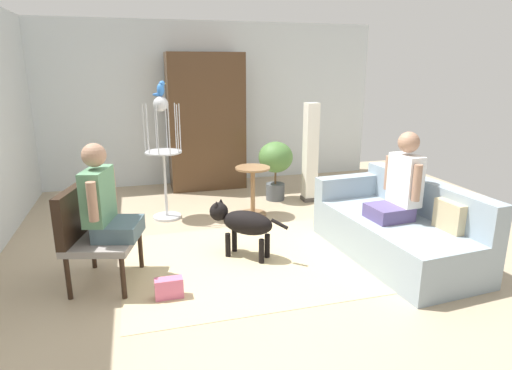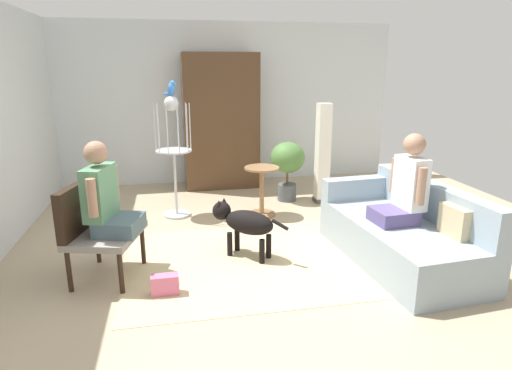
# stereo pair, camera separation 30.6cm
# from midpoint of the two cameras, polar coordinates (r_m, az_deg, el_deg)

# --- Properties ---
(ground_plane) EXTENTS (7.90, 7.90, 0.00)m
(ground_plane) POSITION_cam_midpoint_polar(r_m,az_deg,el_deg) (4.48, -1.29, -9.90)
(ground_plane) COLOR tan
(back_wall) EXTENTS (5.83, 0.12, 2.61)m
(back_wall) POSITION_cam_midpoint_polar(r_m,az_deg,el_deg) (7.37, -7.96, 10.51)
(back_wall) COLOR silver
(back_wall) RESTS_ON ground
(area_rug) EXTENTS (3.00, 1.95, 0.01)m
(area_rug) POSITION_cam_midpoint_polar(r_m,az_deg,el_deg) (4.52, 0.42, -9.62)
(area_rug) COLOR #C6B284
(area_rug) RESTS_ON ground
(couch) EXTENTS (1.04, 1.90, 0.79)m
(couch) POSITION_cam_midpoint_polar(r_m,az_deg,el_deg) (4.68, 16.30, -5.60)
(couch) COLOR #8EA0AD
(couch) RESTS_ON ground
(armchair) EXTENTS (0.72, 0.82, 0.90)m
(armchair) POSITION_cam_midpoint_polar(r_m,az_deg,el_deg) (4.18, -22.98, -5.24)
(armchair) COLOR black
(armchair) RESTS_ON ground
(person_on_couch) EXTENTS (0.48, 0.51, 0.87)m
(person_on_couch) POSITION_cam_midpoint_polar(r_m,az_deg,el_deg) (4.49, 16.67, 0.09)
(person_on_couch) COLOR #574A7E
(person_on_armchair) EXTENTS (0.52, 0.55, 0.84)m
(person_on_armchair) POSITION_cam_midpoint_polar(r_m,az_deg,el_deg) (4.05, -21.42, -1.99)
(person_on_armchair) COLOR #475D66
(round_end_table) EXTENTS (0.45, 0.45, 0.66)m
(round_end_table) POSITION_cam_midpoint_polar(r_m,az_deg,el_deg) (5.66, -1.98, -0.55)
(round_end_table) COLOR olive
(round_end_table) RESTS_ON ground
(dog) EXTENTS (0.70, 0.61, 0.58)m
(dog) POSITION_cam_midpoint_polar(r_m,az_deg,el_deg) (4.44, -3.79, -4.95)
(dog) COLOR black
(dog) RESTS_ON ground
(bird_cage_stand) EXTENTS (0.46, 0.46, 1.56)m
(bird_cage_stand) POSITION_cam_midpoint_polar(r_m,az_deg,el_deg) (5.60, -13.64, 4.30)
(bird_cage_stand) COLOR silver
(bird_cage_stand) RESTS_ON ground
(parrot) EXTENTS (0.17, 0.10, 0.18)m
(parrot) POSITION_cam_midpoint_polar(r_m,az_deg,el_deg) (5.51, -14.05, 12.17)
(parrot) COLOR blue
(parrot) RESTS_ON bird_cage_stand
(potted_plant) EXTENTS (0.50, 0.50, 0.87)m
(potted_plant) POSITION_cam_midpoint_polar(r_m,az_deg,el_deg) (6.29, 1.20, 3.03)
(potted_plant) COLOR #4C5156
(potted_plant) RESTS_ON ground
(column_lamp) EXTENTS (0.20, 0.20, 1.42)m
(column_lamp) POSITION_cam_midpoint_polar(r_m,az_deg,el_deg) (6.24, 5.79, 4.14)
(column_lamp) COLOR #4C4742
(column_lamp) RESTS_ON ground
(armoire_cabinet) EXTENTS (1.18, 0.56, 2.12)m
(armoire_cabinet) POSITION_cam_midpoint_polar(r_m,az_deg,el_deg) (6.98, -7.87, 8.22)
(armoire_cabinet) COLOR #4C331E
(armoire_cabinet) RESTS_ON ground
(handbag) EXTENTS (0.24, 0.11, 0.18)m
(handbag) POSITION_cam_midpoint_polar(r_m,az_deg,el_deg) (3.89, -13.67, -13.11)
(handbag) COLOR #D8668C
(handbag) RESTS_ON ground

